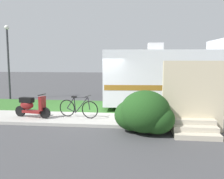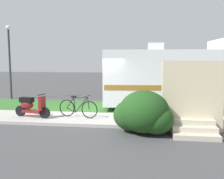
% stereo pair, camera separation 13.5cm
% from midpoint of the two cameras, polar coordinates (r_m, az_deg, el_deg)
% --- Properties ---
extents(ground_plane, '(80.00, 80.00, 0.00)m').
position_cam_midpoint_polar(ground_plane, '(10.99, -4.16, -5.84)').
color(ground_plane, '#424244').
extents(sidewalk, '(24.00, 2.00, 0.12)m').
position_cam_midpoint_polar(sidewalk, '(9.83, -5.49, -7.00)').
color(sidewalk, '#ADAAA3').
rests_on(sidewalk, ground).
extents(grass_strip, '(24.00, 3.40, 0.08)m').
position_cam_midpoint_polar(grass_strip, '(12.43, -2.86, -4.17)').
color(grass_strip, '#336628').
rests_on(grass_strip, ground).
extents(motorhome_rv, '(7.21, 2.93, 3.39)m').
position_cam_midpoint_polar(motorhome_rv, '(12.22, 15.24, 2.86)').
color(motorhome_rv, silver).
rests_on(motorhome_rv, ground).
extents(scooter, '(1.60, 0.60, 0.97)m').
position_cam_midpoint_polar(scooter, '(10.33, -18.93, -3.73)').
color(scooter, black).
rests_on(scooter, ground).
extents(bicycle, '(1.69, 0.56, 0.91)m').
position_cam_midpoint_polar(bicycle, '(9.86, -8.36, -4.32)').
color(bicycle, black).
rests_on(bicycle, ground).
extents(pickup_truck_near, '(5.41, 2.50, 1.82)m').
position_cam_midpoint_polar(pickup_truck_near, '(16.91, 7.67, 1.86)').
color(pickup_truck_near, '#1E2328').
rests_on(pickup_truck_near, ground).
extents(porch_steps, '(2.00, 1.26, 2.40)m').
position_cam_midpoint_polar(porch_steps, '(8.54, 18.17, -3.19)').
color(porch_steps, '#BCB29E').
rests_on(porch_steps, ground).
extents(bush_by_porch, '(1.98, 1.48, 1.40)m').
position_cam_midpoint_polar(bush_by_porch, '(8.04, 7.16, -5.72)').
color(bush_by_porch, '#1E4719').
rests_on(bush_by_porch, ground).
extents(bottle_green, '(0.07, 0.07, 0.28)m').
position_cam_midpoint_polar(bottle_green, '(9.71, 10.82, -6.18)').
color(bottle_green, brown).
rests_on(bottle_green, ground).
extents(street_lamp_post, '(0.28, 0.28, 4.56)m').
position_cam_midpoint_polar(street_lamp_post, '(16.33, -23.54, 7.42)').
color(street_lamp_post, '#333338').
rests_on(street_lamp_post, ground).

